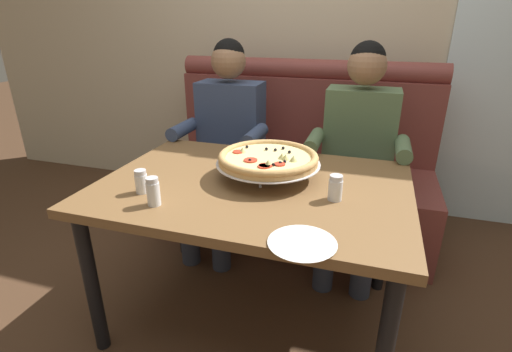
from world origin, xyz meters
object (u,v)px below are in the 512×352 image
(dining_table, at_px, (253,199))
(pizza, at_px, (268,159))
(diner_right, at_px, (358,148))
(patio_chair, at_px, (505,128))
(plate_near_left, at_px, (302,241))
(shaker_oregano, at_px, (335,189))
(booth_bench, at_px, (295,174))
(shaker_parmesan, at_px, (141,183))
(diner_left, at_px, (225,135))
(shaker_pepper_flakes, at_px, (153,193))

(dining_table, xyz_separation_m, pizza, (0.04, 0.08, 0.17))
(diner_right, bearing_deg, patio_chair, 52.88)
(plate_near_left, bearing_deg, diner_right, 84.51)
(dining_table, distance_m, shaker_oregano, 0.38)
(booth_bench, xyz_separation_m, plate_near_left, (0.30, -1.35, 0.33))
(shaker_oregano, relative_size, shaker_parmesan, 1.05)
(plate_near_left, bearing_deg, shaker_oregano, 80.41)
(dining_table, distance_m, shaker_parmesan, 0.48)
(shaker_parmesan, distance_m, plate_near_left, 0.72)
(booth_bench, xyz_separation_m, diner_left, (-0.40, -0.27, 0.31))
(booth_bench, bearing_deg, plate_near_left, -77.66)
(diner_left, relative_size, plate_near_left, 5.76)
(dining_table, height_order, diner_left, diner_left)
(pizza, xyz_separation_m, shaker_parmesan, (-0.45, -0.31, -0.05))
(pizza, relative_size, shaker_pepper_flakes, 4.12)
(dining_table, bearing_deg, diner_right, 59.23)
(diner_left, xyz_separation_m, pizza, (0.44, -0.59, 0.10))
(shaker_parmesan, height_order, shaker_pepper_flakes, shaker_pepper_flakes)
(shaker_oregano, xyz_separation_m, shaker_pepper_flakes, (-0.65, -0.25, 0.00))
(dining_table, height_order, pizza, pizza)
(dining_table, distance_m, plate_near_left, 0.52)
(diner_left, height_order, shaker_parmesan, diner_left)
(pizza, relative_size, plate_near_left, 2.09)
(shaker_pepper_flakes, bearing_deg, diner_right, 54.75)
(diner_left, distance_m, shaker_oregano, 1.05)
(diner_left, relative_size, shaker_oregano, 12.40)
(booth_bench, height_order, dining_table, booth_bench)
(diner_right, xyz_separation_m, shaker_oregano, (-0.04, -0.73, 0.05))
(dining_table, height_order, shaker_parmesan, shaker_parmesan)
(shaker_oregano, height_order, shaker_pepper_flakes, shaker_pepper_flakes)
(plate_near_left, xyz_separation_m, patio_chair, (1.25, 2.60, -0.21))
(diner_left, height_order, shaker_pepper_flakes, diner_left)
(diner_right, distance_m, shaker_parmesan, 1.21)
(plate_near_left, bearing_deg, shaker_pepper_flakes, 170.32)
(booth_bench, distance_m, shaker_pepper_flakes, 1.34)
(booth_bench, relative_size, dining_table, 1.35)
(pizza, distance_m, plate_near_left, 0.56)
(shaker_pepper_flakes, relative_size, patio_chair, 0.13)
(pizza, distance_m, shaker_parmesan, 0.55)
(diner_left, xyz_separation_m, diner_right, (0.80, 0.00, 0.00))
(shaker_parmesan, distance_m, shaker_pepper_flakes, 0.14)
(dining_table, height_order, plate_near_left, plate_near_left)
(shaker_oregano, xyz_separation_m, plate_near_left, (-0.06, -0.35, -0.03))
(shaker_parmesan, height_order, plate_near_left, shaker_parmesan)
(shaker_parmesan, xyz_separation_m, patio_chair, (1.95, 2.41, -0.24))
(diner_left, bearing_deg, dining_table, -59.23)
(booth_bench, bearing_deg, diner_right, -33.66)
(patio_chair, bearing_deg, booth_bench, -141.11)
(diner_left, bearing_deg, patio_chair, 37.87)
(shaker_oregano, distance_m, shaker_parmesan, 0.78)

